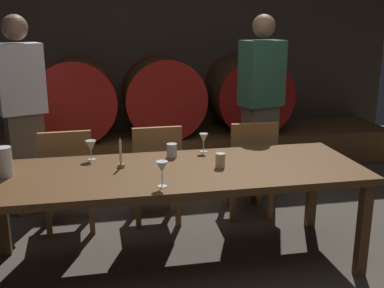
# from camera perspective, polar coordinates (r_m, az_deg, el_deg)

# --- Properties ---
(ground_plane) EXTENTS (7.97, 7.97, 0.00)m
(ground_plane) POSITION_cam_1_polar(r_m,az_deg,el_deg) (3.35, 2.98, -15.97)
(ground_plane) COLOR #4C443A
(back_wall) EXTENTS (6.13, 0.24, 2.70)m
(back_wall) POSITION_cam_1_polar(r_m,az_deg,el_deg) (5.96, -4.43, 11.54)
(back_wall) COLOR #473A2D
(back_wall) RESTS_ON ground
(barrel_shelf) EXTENTS (5.52, 0.90, 0.40)m
(barrel_shelf) POSITION_cam_1_polar(r_m,az_deg,el_deg) (5.62, -3.50, -0.63)
(barrel_shelf) COLOR brown
(barrel_shelf) RESTS_ON ground
(wine_barrel_left) EXTENTS (0.90, 0.80, 0.90)m
(wine_barrel_left) POSITION_cam_1_polar(r_m,az_deg,el_deg) (5.44, -14.01, 5.35)
(wine_barrel_left) COLOR brown
(wine_barrel_left) RESTS_ON barrel_shelf
(wine_barrel_center) EXTENTS (0.90, 0.80, 0.90)m
(wine_barrel_center) POSITION_cam_1_polar(r_m,az_deg,el_deg) (5.48, -3.66, 5.84)
(wine_barrel_center) COLOR #513319
(wine_barrel_center) RESTS_ON barrel_shelf
(wine_barrel_right) EXTENTS (0.90, 0.80, 0.90)m
(wine_barrel_right) POSITION_cam_1_polar(r_m,az_deg,el_deg) (5.71, 6.74, 6.15)
(wine_barrel_right) COLOR #513319
(wine_barrel_right) RESTS_ON barrel_shelf
(dining_table) EXTENTS (2.62, 0.91, 0.72)m
(dining_table) POSITION_cam_1_polar(r_m,az_deg,el_deg) (3.24, -2.11, -4.12)
(dining_table) COLOR brown
(dining_table) RESTS_ON ground
(chair_left) EXTENTS (0.42, 0.42, 0.88)m
(chair_left) POSITION_cam_1_polar(r_m,az_deg,el_deg) (3.94, -14.88, -3.71)
(chair_left) COLOR olive
(chair_left) RESTS_ON ground
(chair_center) EXTENTS (0.40, 0.40, 0.88)m
(chair_center) POSITION_cam_1_polar(r_m,az_deg,el_deg) (3.97, -4.39, -3.11)
(chair_center) COLOR olive
(chair_center) RESTS_ON ground
(chair_right) EXTENTS (0.42, 0.42, 0.88)m
(chair_right) POSITION_cam_1_polar(r_m,az_deg,el_deg) (4.13, 7.06, -2.46)
(chair_right) COLOR olive
(chair_right) RESTS_ON ground
(guest_left) EXTENTS (0.44, 0.36, 1.76)m
(guest_left) POSITION_cam_1_polar(r_m,az_deg,el_deg) (4.34, -19.86, 3.34)
(guest_left) COLOR brown
(guest_left) RESTS_ON ground
(guest_right) EXTENTS (0.43, 0.34, 1.76)m
(guest_right) POSITION_cam_1_polar(r_m,az_deg,el_deg) (4.47, 8.35, 4.40)
(guest_right) COLOR brown
(guest_right) RESTS_ON ground
(candle_right) EXTENTS (0.05, 0.05, 0.22)m
(candle_right) POSITION_cam_1_polar(r_m,az_deg,el_deg) (3.28, -8.67, -1.82)
(candle_right) COLOR olive
(candle_right) RESTS_ON dining_table
(pitcher) EXTENTS (0.10, 0.10, 0.20)m
(pitcher) POSITION_cam_1_polar(r_m,az_deg,el_deg) (3.30, -21.90, -2.01)
(pitcher) COLOR white
(pitcher) RESTS_ON dining_table
(wine_glass_left) EXTENTS (0.08, 0.08, 0.14)m
(wine_glass_left) POSITION_cam_1_polar(r_m,az_deg,el_deg) (3.48, -12.21, -0.28)
(wine_glass_left) COLOR silver
(wine_glass_left) RESTS_ON dining_table
(wine_glass_center) EXTENTS (0.07, 0.07, 0.16)m
(wine_glass_center) POSITION_cam_1_polar(r_m,az_deg,el_deg) (2.87, -3.68, -2.92)
(wine_glass_center) COLOR white
(wine_glass_center) RESTS_ON dining_table
(wine_glass_right) EXTENTS (0.07, 0.07, 0.15)m
(wine_glass_right) POSITION_cam_1_polar(r_m,az_deg,el_deg) (3.60, 1.42, 0.66)
(wine_glass_right) COLOR white
(wine_glass_right) RESTS_ON dining_table
(cup_left) EXTENTS (0.08, 0.08, 0.10)m
(cup_left) POSITION_cam_1_polar(r_m,az_deg,el_deg) (3.48, -2.48, -0.79)
(cup_left) COLOR silver
(cup_left) RESTS_ON dining_table
(cup_right) EXTENTS (0.07, 0.07, 0.10)m
(cup_right) POSITION_cam_1_polar(r_m,az_deg,el_deg) (3.25, 3.46, -2.00)
(cup_right) COLOR beige
(cup_right) RESTS_ON dining_table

